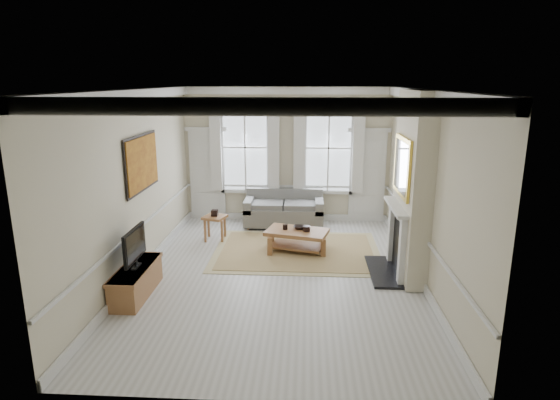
# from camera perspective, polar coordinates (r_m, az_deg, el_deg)

# --- Properties ---
(floor) EXTENTS (7.20, 7.20, 0.00)m
(floor) POSITION_cam_1_polar(r_m,az_deg,el_deg) (8.91, -0.25, -9.06)
(floor) COLOR #B7B5AD
(floor) RESTS_ON ground
(ceiling) EXTENTS (7.20, 7.20, 0.00)m
(ceiling) POSITION_cam_1_polar(r_m,az_deg,el_deg) (8.17, -0.28, 13.36)
(ceiling) COLOR white
(ceiling) RESTS_ON back_wall
(back_wall) EXTENTS (5.20, 0.00, 5.20)m
(back_wall) POSITION_cam_1_polar(r_m,az_deg,el_deg) (11.91, 0.82, 5.49)
(back_wall) COLOR beige
(back_wall) RESTS_ON floor
(left_wall) EXTENTS (0.00, 7.20, 7.20)m
(left_wall) POSITION_cam_1_polar(r_m,az_deg,el_deg) (8.93, -17.17, 1.80)
(left_wall) COLOR beige
(left_wall) RESTS_ON floor
(right_wall) EXTENTS (0.00, 7.20, 7.20)m
(right_wall) POSITION_cam_1_polar(r_m,az_deg,el_deg) (8.62, 17.26, 1.37)
(right_wall) COLOR beige
(right_wall) RESTS_ON floor
(window_left) EXTENTS (1.26, 0.20, 2.20)m
(window_left) POSITION_cam_1_polar(r_m,az_deg,el_deg) (11.93, -4.26, 6.43)
(window_left) COLOR #B2BCC6
(window_left) RESTS_ON back_wall
(window_right) EXTENTS (1.26, 0.20, 2.20)m
(window_right) POSITION_cam_1_polar(r_m,az_deg,el_deg) (11.84, 5.93, 6.34)
(window_right) COLOR #B2BCC6
(window_right) RESTS_ON back_wall
(door_left) EXTENTS (0.90, 0.08, 2.30)m
(door_left) POSITION_cam_1_polar(r_m,az_deg,el_deg) (12.23, -8.85, 2.94)
(door_left) COLOR silver
(door_left) RESTS_ON floor
(door_right) EXTENTS (0.90, 0.08, 2.30)m
(door_right) POSITION_cam_1_polar(r_m,az_deg,el_deg) (12.06, 10.59, 2.70)
(door_right) COLOR silver
(door_right) RESTS_ON floor
(painting) EXTENTS (0.05, 1.66, 1.06)m
(painting) POSITION_cam_1_polar(r_m,az_deg,el_deg) (9.12, -16.46, 4.36)
(painting) COLOR #BD8020
(painting) RESTS_ON left_wall
(chimney_breast) EXTENTS (0.35, 1.70, 3.38)m
(chimney_breast) POSITION_cam_1_polar(r_m,az_deg,el_deg) (8.77, 15.85, 1.69)
(chimney_breast) COLOR beige
(chimney_breast) RESTS_ON floor
(hearth) EXTENTS (0.55, 1.50, 0.05)m
(hearth) POSITION_cam_1_polar(r_m,az_deg,el_deg) (9.19, 12.51, -8.49)
(hearth) COLOR black
(hearth) RESTS_ON floor
(fireplace) EXTENTS (0.21, 1.45, 1.33)m
(fireplace) POSITION_cam_1_polar(r_m,az_deg,el_deg) (8.98, 14.02, -4.31)
(fireplace) COLOR silver
(fireplace) RESTS_ON floor
(mirror) EXTENTS (0.06, 1.26, 1.06)m
(mirror) POSITION_cam_1_polar(r_m,az_deg,el_deg) (8.66, 14.61, 3.97)
(mirror) COLOR gold
(mirror) RESTS_ON chimney_breast
(sofa) EXTENTS (1.94, 0.95, 0.88)m
(sofa) POSITION_cam_1_polar(r_m,az_deg,el_deg) (11.72, 0.50, -1.33)
(sofa) COLOR slate
(sofa) RESTS_ON floor
(side_table) EXTENTS (0.58, 0.58, 0.56)m
(side_table) POSITION_cam_1_polar(r_m,az_deg,el_deg) (10.73, -7.95, -2.49)
(side_table) COLOR brown
(side_table) RESTS_ON floor
(rug) EXTENTS (3.50, 2.60, 0.02)m
(rug) POSITION_cam_1_polar(r_m,az_deg,el_deg) (10.04, 2.05, -6.22)
(rug) COLOR tan
(rug) RESTS_ON floor
(coffee_table) EXTENTS (1.41, 1.03, 0.47)m
(coffee_table) POSITION_cam_1_polar(r_m,az_deg,el_deg) (9.91, 2.07, -4.16)
(coffee_table) COLOR brown
(coffee_table) RESTS_ON rug
(ceramic_pot_a) EXTENTS (0.11, 0.11, 0.11)m
(ceramic_pot_a) POSITION_cam_1_polar(r_m,az_deg,el_deg) (9.93, 0.64, -3.30)
(ceramic_pot_a) COLOR black
(ceramic_pot_a) RESTS_ON coffee_table
(ceramic_pot_b) EXTENTS (0.16, 0.16, 0.11)m
(ceramic_pot_b) POSITION_cam_1_polar(r_m,az_deg,el_deg) (9.82, 3.24, -3.50)
(ceramic_pot_b) COLOR black
(ceramic_pot_b) RESTS_ON coffee_table
(bowl) EXTENTS (0.27, 0.27, 0.06)m
(bowl) POSITION_cam_1_polar(r_m,az_deg,el_deg) (9.97, 2.38, -3.36)
(bowl) COLOR black
(bowl) RESTS_ON coffee_table
(tv_stand) EXTENTS (0.45, 1.41, 0.50)m
(tv_stand) POSITION_cam_1_polar(r_m,az_deg,el_deg) (8.38, -17.11, -9.44)
(tv_stand) COLOR brown
(tv_stand) RESTS_ON floor
(tv) EXTENTS (0.08, 0.90, 0.68)m
(tv) POSITION_cam_1_polar(r_m,az_deg,el_deg) (8.14, -17.30, -5.28)
(tv) COLOR black
(tv) RESTS_ON tv_stand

